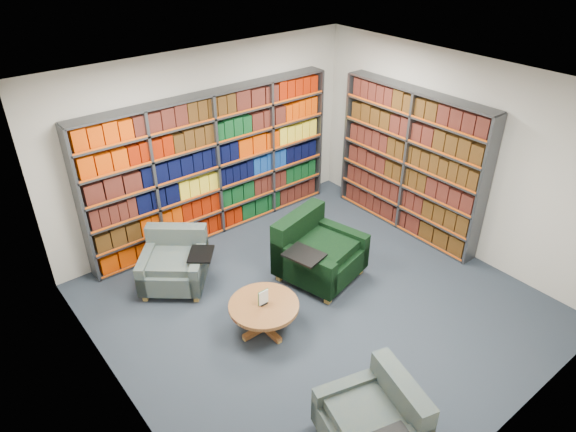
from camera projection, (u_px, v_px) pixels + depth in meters
room_shell at (321, 211)px, 5.88m from camera, size 5.02×5.02×2.82m
bookshelf_back at (215, 166)px, 7.60m from camera, size 4.00×0.28×2.20m
bookshelf_right at (410, 163)px, 7.70m from camera, size 0.28×2.50×2.20m
chair_teal_left at (176, 263)px, 6.88m from camera, size 1.14×1.14×0.74m
chair_green_right at (315, 253)px, 6.98m from camera, size 1.25×1.17×0.88m
chair_teal_front at (377, 421)px, 4.76m from camera, size 1.00×1.06×0.74m
coffee_table at (264, 309)px, 6.06m from camera, size 0.83×0.83×0.59m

